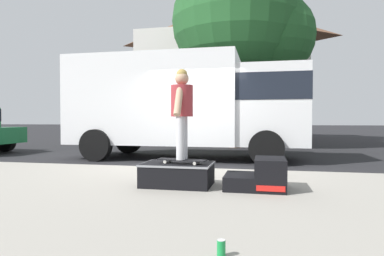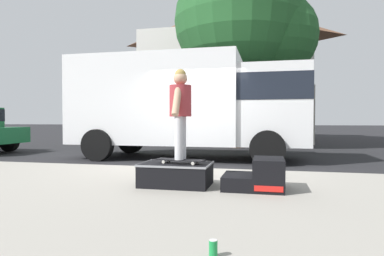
{
  "view_description": "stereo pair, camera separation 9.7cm",
  "coord_description": "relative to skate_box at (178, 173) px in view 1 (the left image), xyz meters",
  "views": [
    {
      "loc": [
        1.74,
        -7.59,
        1.16
      ],
      "look_at": [
        0.31,
        -0.88,
        1.0
      ],
      "focal_mm": 31.27,
      "sensor_mm": 36.0,
      "label": 1
    },
    {
      "loc": [
        1.84,
        -7.57,
        1.16
      ],
      "look_at": [
        0.31,
        -0.88,
        1.0
      ],
      "focal_mm": 31.27,
      "sensor_mm": 36.0,
      "label": 2
    }
  ],
  "objects": [
    {
      "name": "soda_can",
      "position": [
        1.01,
        -2.6,
        -0.13
      ],
      "size": [
        0.07,
        0.07,
        0.13
      ],
      "color": "#198C3F",
      "rests_on": "sidewalk_slab"
    },
    {
      "name": "street_tree_main",
      "position": [
        0.51,
        8.94,
        4.78
      ],
      "size": [
        5.84,
        5.31,
        7.9
      ],
      "color": "brown",
      "rests_on": "ground"
    },
    {
      "name": "sidewalk_slab",
      "position": [
        -0.42,
        -0.53,
        -0.25
      ],
      "size": [
        50.0,
        5.0,
        0.12
      ],
      "primitive_type": "cube",
      "color": "gray",
      "rests_on": "ground"
    },
    {
      "name": "house_behind",
      "position": [
        -0.96,
        15.38,
        3.93
      ],
      "size": [
        9.54,
        8.23,
        8.4
      ],
      "color": "silver",
      "rests_on": "ground"
    },
    {
      "name": "ground_plane",
      "position": [
        -0.42,
        2.47,
        -0.31
      ],
      "size": [
        140.0,
        140.0,
        0.0
      ],
      "primitive_type": "plane",
      "color": "black"
    },
    {
      "name": "kicker_ramp",
      "position": [
        1.29,
        -0.0,
        0.0
      ],
      "size": [
        0.9,
        0.74,
        0.47
      ],
      "color": "black",
      "rests_on": "sidewalk_slab"
    },
    {
      "name": "skateboard",
      "position": [
        0.08,
        -0.06,
        0.22
      ],
      "size": [
        0.8,
        0.33,
        0.07
      ],
      "color": "black",
      "rests_on": "skate_box"
    },
    {
      "name": "skate_box",
      "position": [
        0.0,
        0.0,
        0.0
      ],
      "size": [
        1.1,
        0.77,
        0.36
      ],
      "color": "black",
      "rests_on": "sidewalk_slab"
    },
    {
      "name": "box_truck",
      "position": [
        -0.92,
        4.67,
        1.39
      ],
      "size": [
        6.91,
        2.63,
        3.05
      ],
      "color": "white",
      "rests_on": "ground"
    },
    {
      "name": "skater_kid",
      "position": [
        0.08,
        -0.06,
        1.06
      ],
      "size": [
        0.34,
        0.72,
        1.41
      ],
      "color": "silver",
      "rests_on": "skateboard"
    }
  ]
}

